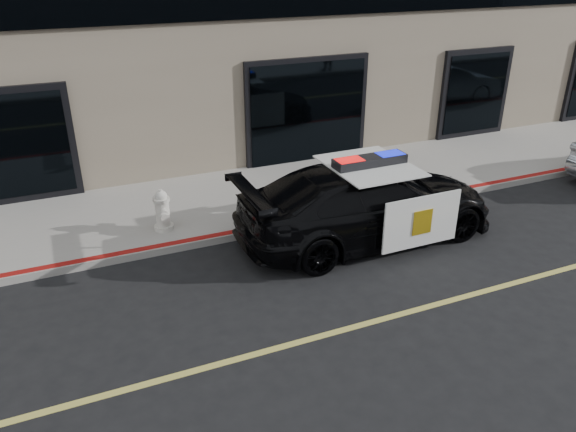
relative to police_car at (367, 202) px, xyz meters
name	(u,v)px	position (x,y,z in m)	size (l,w,h in m)	color
ground	(521,281)	(1.70, -2.58, -0.79)	(120.00, 120.00, 0.00)	black
sidewalk_n	(370,177)	(1.70, 2.67, -0.71)	(60.00, 3.50, 0.15)	gray
police_car	(367,202)	(0.00, 0.00, 0.00)	(2.47, 5.37, 1.75)	black
fire_hydrant	(163,211)	(-3.77, 1.67, -0.22)	(0.40, 0.55, 0.88)	silver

